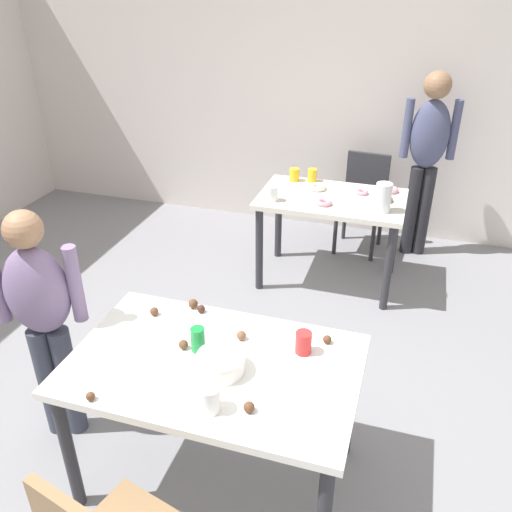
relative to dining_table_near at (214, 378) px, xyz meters
name	(u,v)px	position (x,y,z in m)	size (l,w,h in m)	color
ground_plane	(198,464)	(-0.13, 0.03, -0.66)	(6.40, 6.40, 0.00)	gray
wall_back	(326,93)	(-0.13, 3.23, 0.64)	(6.40, 0.10, 2.60)	silver
dining_table_near	(214,378)	(0.00, 0.00, 0.00)	(1.31, 0.82, 0.75)	white
dining_table_far	(331,210)	(0.16, 2.10, -0.02)	(1.12, 0.70, 0.75)	silver
chair_far_table	(363,197)	(0.34, 2.81, -0.16)	(0.44, 0.44, 0.87)	#2D2D33
person_girl_near	(42,312)	(-0.94, 0.05, 0.14)	(0.45, 0.29, 1.35)	#383D4C
person_adult_far	(427,149)	(0.82, 2.83, 0.31)	(0.46, 0.25, 1.61)	#28282D
mixing_bowl	(221,363)	(0.05, -0.04, 0.13)	(0.22, 0.22, 0.09)	white
soda_can	(198,339)	(-0.10, 0.06, 0.15)	(0.07, 0.07, 0.12)	#198438
fork_near	(308,372)	(0.42, 0.06, 0.09)	(0.17, 0.02, 0.01)	silver
cup_near_0	(210,399)	(0.09, -0.28, 0.15)	(0.09, 0.09, 0.12)	white
cup_near_1	(303,343)	(0.37, 0.19, 0.15)	(0.08, 0.08, 0.11)	red
cake_ball_0	(91,396)	(-0.40, -0.37, 0.11)	(0.04, 0.04, 0.04)	brown
cake_ball_1	(327,339)	(0.46, 0.29, 0.11)	(0.04, 0.04, 0.04)	brown
cake_ball_2	(241,335)	(0.07, 0.20, 0.11)	(0.05, 0.05, 0.05)	brown
cake_ball_3	(193,304)	(-0.26, 0.38, 0.12)	(0.05, 0.05, 0.05)	brown
cake_ball_4	(183,345)	(-0.17, 0.05, 0.11)	(0.04, 0.04, 0.04)	brown
cake_ball_5	(154,311)	(-0.42, 0.26, 0.11)	(0.04, 0.04, 0.04)	brown
cake_ball_6	(249,407)	(0.25, -0.24, 0.11)	(0.05, 0.05, 0.05)	brown
cake_ball_7	(201,309)	(-0.20, 0.35, 0.11)	(0.04, 0.04, 0.04)	#3D2319
pitcher_far	(383,198)	(0.56, 1.94, 0.20)	(0.12, 0.12, 0.21)	white
cup_far_0	(312,175)	(-0.06, 2.39, 0.14)	(0.08, 0.08, 0.11)	yellow
cup_far_1	(294,175)	(-0.20, 2.35, 0.14)	(0.08, 0.08, 0.11)	yellow
cup_far_2	(272,193)	(-0.26, 1.89, 0.15)	(0.09, 0.09, 0.12)	white
donut_far_0	(384,199)	(0.56, 2.13, 0.11)	(0.12, 0.12, 0.04)	brown
donut_far_1	(324,202)	(0.13, 1.93, 0.11)	(0.12, 0.12, 0.04)	pink
donut_far_2	(391,190)	(0.59, 2.34, 0.11)	(0.12, 0.12, 0.04)	pink
donut_far_3	(317,187)	(0.02, 2.22, 0.11)	(0.14, 0.14, 0.04)	white
donut_far_4	(362,192)	(0.37, 2.23, 0.11)	(0.10, 0.10, 0.03)	pink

